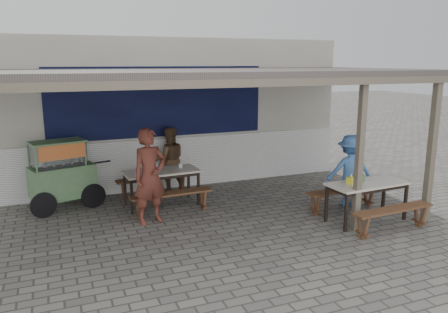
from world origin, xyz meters
name	(u,v)px	position (x,y,z in m)	size (l,w,h in m)	color
ground	(215,231)	(0.00, 0.00, 0.00)	(60.00, 60.00, 0.00)	slate
back_wall	(163,113)	(0.00, 3.58, 1.72)	(9.00, 1.28, 3.50)	beige
warung_roof	(198,75)	(0.02, 0.90, 2.71)	(9.00, 4.21, 2.81)	#524A46
table_left	(161,174)	(-0.52, 1.74, 0.67)	(1.56, 0.79, 0.75)	beige
bench_left_street	(172,198)	(-0.48, 1.10, 0.34)	(1.64, 0.37, 0.45)	brown
bench_left_wall	(153,182)	(-0.55, 2.37, 0.34)	(1.64, 0.37, 0.45)	brown
table_right	(367,187)	(2.83, -0.60, 0.67)	(1.58, 0.76, 0.75)	beige
bench_right_street	(393,214)	(2.86, -1.25, 0.34)	(1.66, 0.37, 0.45)	brown
bench_right_wall	(343,194)	(2.79, 0.05, 0.34)	(1.66, 0.37, 0.45)	brown
vendor_cart	(61,172)	(-2.45, 2.29, 0.77)	(1.67, 1.01, 1.41)	#658B5C
patron_street_side	(150,176)	(-0.95, 0.83, 0.89)	(0.65, 0.43, 1.79)	brown
patron_wall_side	(170,160)	(-0.10, 2.67, 0.75)	(0.73, 0.57, 1.50)	brown
patron_right_table	(350,171)	(3.10, 0.28, 0.75)	(0.97, 0.56, 1.50)	#4677BD
tissue_box	(351,180)	(2.49, -0.55, 0.81)	(0.12, 0.12, 0.12)	#FFFE2A
donation_box	(358,178)	(2.72, -0.46, 0.81)	(0.19, 0.13, 0.13)	#367B41
condiment_jar	(180,165)	(-0.07, 1.85, 0.80)	(0.08, 0.08, 0.09)	silver
condiment_bowl	(148,170)	(-0.77, 1.83, 0.77)	(0.18, 0.18, 0.05)	white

